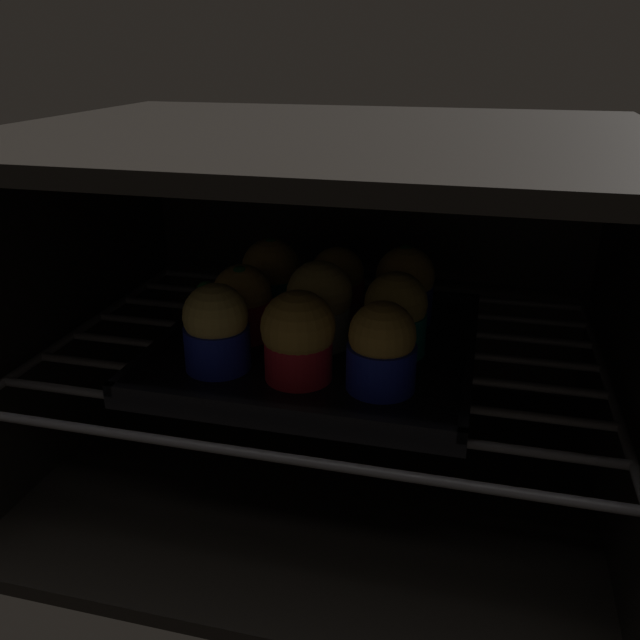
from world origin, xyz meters
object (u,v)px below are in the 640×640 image
object	(u,v)px
baking_tray	(320,347)
muffin_row0_col1	(297,337)
muffin_row1_col0	(243,303)
muffin_row1_col1	(322,305)
muffin_row2_col1	(339,284)
muffin_row0_col0	(216,328)
muffin_row2_col2	(405,286)
muffin_row0_col2	(382,348)
muffin_row2_col0	(271,275)
muffin_row1_col2	(395,315)

from	to	relation	value
baking_tray	muffin_row0_col1	xyz separation A→B (cm)	(-0.08, -7.66, 4.36)
muffin_row1_col0	muffin_row1_col1	world-z (taller)	muffin_row1_col1
muffin_row1_col1	muffin_row2_col1	size ratio (longest dim) A/B	1.11
muffin_row0_col0	muffin_row1_col1	world-z (taller)	muffin_row1_col1
baking_tray	muffin_row2_col2	distance (cm)	11.42
muffin_row2_col1	muffin_row0_col2	bearing A→B (deg)	-64.94
muffin_row2_col0	muffin_row2_col2	size ratio (longest dim) A/B	0.97
muffin_row0_col2	baking_tray	bearing A→B (deg)	133.24
muffin_row0_col0	muffin_row1_col0	distance (cm)	7.21
baking_tray	muffin_row2_col1	world-z (taller)	muffin_row2_col1
muffin_row1_col1	muffin_row2_col2	world-z (taller)	muffin_row1_col1
muffin_row0_col2	muffin_row2_col1	xyz separation A→B (cm)	(-7.12, 15.24, -0.20)
muffin_row0_col2	muffin_row1_col1	size ratio (longest dim) A/B	0.93
muffin_row1_col0	muffin_row1_col2	size ratio (longest dim) A/B	0.95
muffin_row0_col1	muffin_row2_col2	distance (cm)	17.01
muffin_row1_col2	muffin_row2_col1	size ratio (longest dim) A/B	1.05
baking_tray	muffin_row0_col1	distance (cm)	8.82
muffin_row2_col2	muffin_row1_col1	bearing A→B (deg)	-131.19
muffin_row0_col0	muffin_row2_col1	world-z (taller)	muffin_row0_col0
muffin_row0_col1	muffin_row1_col0	size ratio (longest dim) A/B	1.07
baking_tray	muffin_row2_col0	size ratio (longest dim) A/B	3.75
baking_tray	muffin_row2_col0	bearing A→B (deg)	133.58
muffin_row0_col1	muffin_row2_col2	xyz separation A→B (cm)	(7.28, 15.38, 0.03)
baking_tray	muffin_row2_col2	bearing A→B (deg)	47.01
baking_tray	muffin_row2_col2	world-z (taller)	muffin_row2_col2
muffin_row0_col0	muffin_row2_col2	world-z (taller)	muffin_row2_col2
muffin_row0_col1	muffin_row1_col0	distance (cm)	10.70
muffin_row0_col2	muffin_row2_col0	world-z (taller)	muffin_row2_col0
muffin_row1_col0	muffin_row2_col1	distance (cm)	11.17
muffin_row2_col0	baking_tray	bearing A→B (deg)	-46.42
muffin_row0_col0	muffin_row0_col2	size ratio (longest dim) A/B	1.02
muffin_row0_col2	muffin_row1_col2	size ratio (longest dim) A/B	0.98
baking_tray	muffin_row2_col0	distance (cm)	11.75
muffin_row1_col2	muffin_row1_col0	bearing A→B (deg)	179.94
muffin_row1_col1	muffin_row2_col1	distance (cm)	7.75
muffin_row1_col1	muffin_row0_col0	bearing A→B (deg)	-137.30
muffin_row0_col1	muffin_row1_col1	world-z (taller)	muffin_row1_col1
muffin_row0_col1	muffin_row0_col2	world-z (taller)	muffin_row0_col1
muffin_row2_col0	muffin_row2_col2	distance (cm)	14.74
muffin_row1_col0	muffin_row2_col0	distance (cm)	8.24
muffin_row0_col0	muffin_row2_col1	size ratio (longest dim) A/B	1.06
muffin_row1_col2	muffin_row1_col1	bearing A→B (deg)	179.37
muffin_row0_col1	muffin_row1_col2	distance (cm)	10.45
muffin_row0_col2	muffin_row2_col0	distance (cm)	21.58
muffin_row0_col0	muffin_row2_col2	bearing A→B (deg)	45.73
muffin_row0_col1	muffin_row2_col2	world-z (taller)	muffin_row2_col2
muffin_row0_col0	muffin_row0_col1	distance (cm)	7.56
muffin_row0_col0	muffin_row0_col1	xyz separation A→B (cm)	(7.55, -0.16, 0.02)
muffin_row1_col1	muffin_row2_col2	xyz separation A→B (cm)	(6.96, 7.95, -0.19)
muffin_row0_col0	muffin_row1_col2	world-z (taller)	same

